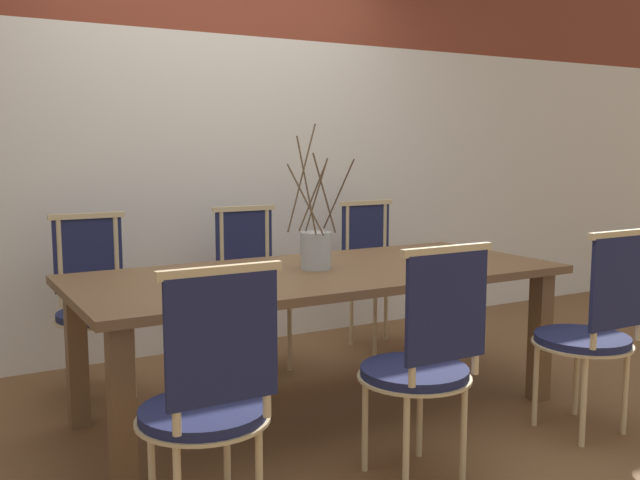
# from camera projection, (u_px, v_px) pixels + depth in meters

# --- Properties ---
(ground_plane) EXTENTS (16.00, 16.00, 0.00)m
(ground_plane) POSITION_uv_depth(u_px,v_px,m) (320.00, 411.00, 3.61)
(ground_plane) COLOR brown
(wall_rear) EXTENTS (12.00, 0.06, 3.20)m
(wall_rear) POSITION_uv_depth(u_px,v_px,m) (212.00, 105.00, 4.61)
(wall_rear) COLOR white
(wall_rear) RESTS_ON ground_plane
(dining_table) EXTENTS (2.40, 1.05, 0.73)m
(dining_table) POSITION_uv_depth(u_px,v_px,m) (320.00, 287.00, 3.52)
(dining_table) COLOR brown
(dining_table) RESTS_ON ground_plane
(chair_near_leftend) EXTENTS (0.46, 0.46, 0.97)m
(chair_near_leftend) POSITION_uv_depth(u_px,v_px,m) (208.00, 398.00, 2.35)
(chair_near_leftend) COLOR #1E234C
(chair_near_leftend) RESTS_ON ground_plane
(chair_near_left) EXTENTS (0.46, 0.46, 0.97)m
(chair_near_left) POSITION_uv_depth(u_px,v_px,m) (423.00, 358.00, 2.78)
(chair_near_left) COLOR #1E234C
(chair_near_left) RESTS_ON ground_plane
(chair_near_center) EXTENTS (0.46, 0.46, 0.97)m
(chair_near_center) POSITION_uv_depth(u_px,v_px,m) (592.00, 327.00, 3.26)
(chair_near_center) COLOR #1E234C
(chair_near_center) RESTS_ON ground_plane
(chair_far_leftend) EXTENTS (0.46, 0.46, 0.97)m
(chair_far_leftend) POSITION_uv_depth(u_px,v_px,m) (96.00, 300.00, 3.84)
(chair_far_leftend) COLOR #1E234C
(chair_far_leftend) RESTS_ON ground_plane
(chair_far_left) EXTENTS (0.46, 0.46, 0.97)m
(chair_far_left) POSITION_uv_depth(u_px,v_px,m) (254.00, 284.00, 4.30)
(chair_far_left) COLOR #1E234C
(chair_far_left) RESTS_ON ground_plane
(chair_far_center) EXTENTS (0.46, 0.46, 0.97)m
(chair_far_center) POSITION_uv_depth(u_px,v_px,m) (376.00, 271.00, 4.74)
(chair_far_center) COLOR #1E234C
(chair_far_center) RESTS_ON ground_plane
(vase_centerpiece) EXTENTS (0.29, 0.29, 0.72)m
(vase_centerpiece) POSITION_uv_depth(u_px,v_px,m) (316.00, 248.00, 3.53)
(vase_centerpiece) COLOR #B2BCC1
(vase_centerpiece) RESTS_ON dining_table
(book_stack) EXTENTS (0.24, 0.15, 0.02)m
(book_stack) POSITION_uv_depth(u_px,v_px,m) (207.00, 280.00, 3.19)
(book_stack) COLOR #842D8C
(book_stack) RESTS_ON dining_table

